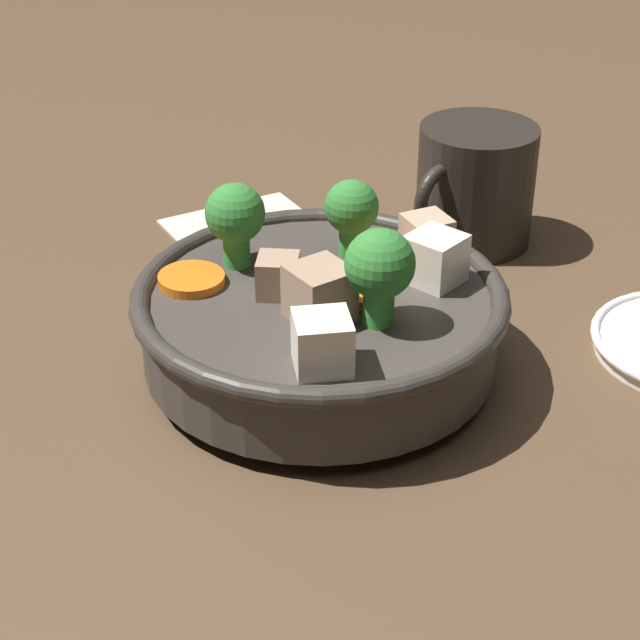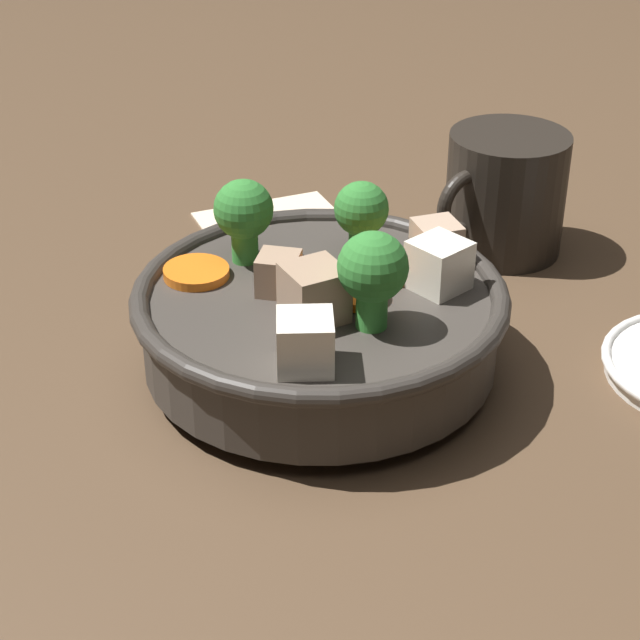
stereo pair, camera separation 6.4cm
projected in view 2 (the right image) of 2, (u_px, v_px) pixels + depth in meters
ground_plane at (320, 370)px, 0.66m from camera, size 3.00×3.00×0.00m
stirfry_bowl at (321, 314)px, 0.64m from camera, size 0.23×0.23×0.11m
dark_mug at (504, 193)px, 0.78m from camera, size 0.11×0.09×0.09m
napkin at (272, 220)px, 0.84m from camera, size 0.13×0.10×0.00m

